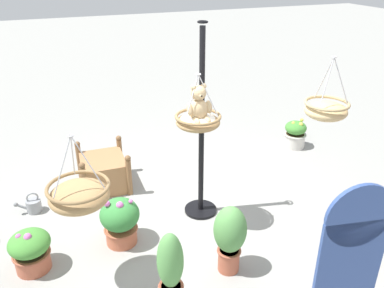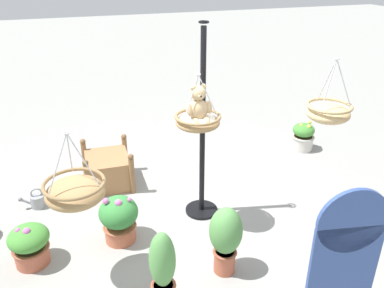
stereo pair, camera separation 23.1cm
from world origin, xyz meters
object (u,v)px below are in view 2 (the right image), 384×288
Objects in this scene: potted_plant_bushy_green at (30,244)px; potted_plant_tall_leafy at (226,237)px; hanging_basket_left_high at (328,112)px; potted_plant_flowering_red at (119,218)px; potted_plant_small_succulent at (163,270)px; hanging_basket_with_teddy at (198,121)px; display_pole_central at (202,160)px; wooden_planter_box at (108,169)px; display_sign_board at (347,250)px; hanging_basket_right_low at (75,191)px; potted_plant_fern_front at (303,136)px; teddy_bear at (199,106)px; watering_can at (37,200)px.

potted_plant_tall_leafy is at bearing 158.35° from potted_plant_bushy_green.
potted_plant_bushy_green is at bearing -5.48° from hanging_basket_left_high.
hanging_basket_left_high is 1.18× the size of potted_plant_flowering_red.
hanging_basket_with_teddy is at bearing -122.68° from potted_plant_small_succulent.
display_pole_central is at bearing -27.51° from hanging_basket_left_high.
hanging_basket_with_teddy is 0.88× the size of hanging_basket_left_high.
potted_plant_flowering_red is 1.22m from potted_plant_small_succulent.
display_sign_board is (-1.69, 3.29, 0.64)m from wooden_planter_box.
hanging_basket_with_teddy is 1.59m from hanging_basket_right_low.
hanging_basket_left_high is at bearing 152.49° from display_pole_central.
potted_plant_fern_front is at bearing -149.24° from hanging_basket_with_teddy.
display_pole_central is 1.74m from potted_plant_small_succulent.
potted_plant_flowering_red is (1.01, 0.00, -1.14)m from hanging_basket_with_teddy.
potted_plant_tall_leafy is 0.91× the size of potted_plant_small_succulent.
potted_plant_flowering_red is (3.55, 1.52, 0.07)m from potted_plant_fern_front.
hanging_basket_with_teddy reaches higher than potted_plant_tall_leafy.
wooden_planter_box is (0.96, -1.42, -1.40)m from teddy_bear.
hanging_basket_with_teddy is 0.80× the size of potted_plant_tall_leafy.
potted_plant_tall_leafy is 1.59× the size of potted_plant_bushy_green.
teddy_bear is 3.28m from potted_plant_fern_front.
potted_plant_small_succulent is 1.70m from display_sign_board.
potted_plant_bushy_green is (3.50, -0.34, -1.30)m from hanging_basket_left_high.
display_pole_central reaches higher than watering_can.
hanging_basket_left_high reaches higher than potted_plant_flowering_red.
hanging_basket_right_low is 1.10m from potted_plant_bushy_green.
potted_plant_bushy_green is 3.35m from display_sign_board.
hanging_basket_left_high is 0.50× the size of display_sign_board.
potted_plant_bushy_green is (2.19, 0.35, -0.54)m from display_pole_central.
display_pole_central is 2.41m from watering_can.
potted_plant_flowering_red is at bearing -1.09° from teddy_bear.
wooden_planter_box is at bearing -37.01° from hanging_basket_left_high.
potted_plant_bushy_green is at bearing 19.39° from potted_plant_fern_front.
hanging_basket_left_high is 2.96m from hanging_basket_right_low.
wooden_planter_box is 1.10m from watering_can.
hanging_basket_right_low is at bearing 1.58° from hanging_basket_left_high.
potted_plant_tall_leafy is (-1.47, 0.40, -0.63)m from hanging_basket_right_low.
hanging_basket_left_high is at bearing 61.03° from potted_plant_fern_front.
hanging_basket_with_teddy reaches higher than potted_plant_fern_front.
display_sign_board is at bearing 111.05° from teddy_bear.
display_pole_central is at bearing -167.69° from potted_plant_flowering_red.
potted_plant_bushy_green is (2.04, 0.08, -1.39)m from teddy_bear.
teddy_bear is 0.54× the size of wooden_planter_box.
potted_plant_bushy_green is (1.03, 0.10, -0.06)m from potted_plant_flowering_red.
display_sign_board is 4.11m from watering_can.
watering_can is (2.01, -1.99, -0.37)m from potted_plant_tall_leafy.
potted_plant_fern_front is at bearing -160.61° from potted_plant_bushy_green.
hanging_basket_right_low is 0.94× the size of potted_plant_tall_leafy.
hanging_basket_with_teddy is 0.80× the size of wooden_planter_box.
potted_plant_tall_leafy is at bearing -54.13° from display_sign_board.
potted_plant_small_succulent is (0.91, 1.44, -0.33)m from display_pole_central.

